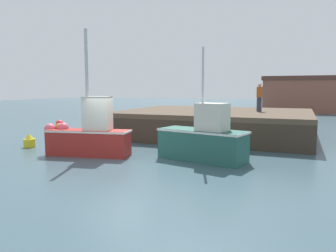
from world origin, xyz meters
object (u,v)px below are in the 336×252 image
fishing_boat_near_right (204,140)px  rowboat (215,149)px  fishing_boat_near_left (89,135)px  mooring_buoy_foreground (29,141)px  dockworker (259,97)px

fishing_boat_near_right → rowboat: 1.97m
fishing_boat_near_left → mooring_buoy_foreground: 4.06m
fishing_boat_near_left → rowboat: fishing_boat_near_left is taller
fishing_boat_near_right → dockworker: bearing=79.9°
fishing_boat_near_right → rowboat: size_ratio=2.29×
rowboat → dockworker: size_ratio=1.18×
rowboat → mooring_buoy_foreground: size_ratio=2.87×
mooring_buoy_foreground → fishing_boat_near_right: bearing=1.8°
dockworker → mooring_buoy_foreground: dockworker is taller
fishing_boat_near_right → mooring_buoy_foreground: (-8.86, -0.27, -0.54)m
dockworker → mooring_buoy_foreground: 12.85m
fishing_boat_near_right → mooring_buoy_foreground: size_ratio=6.56×
fishing_boat_near_right → dockworker: fishing_boat_near_right is taller
fishing_boat_near_right → rowboat: bearing=89.1°
fishing_boat_near_left → mooring_buoy_foreground: size_ratio=7.81×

